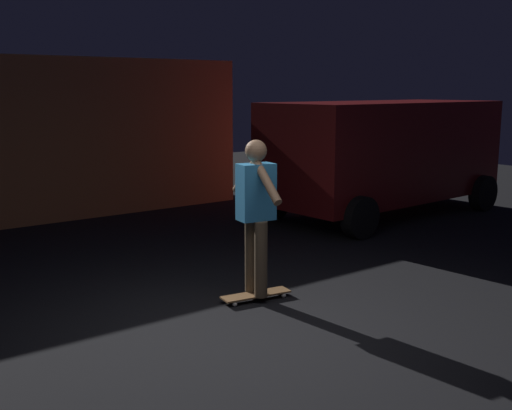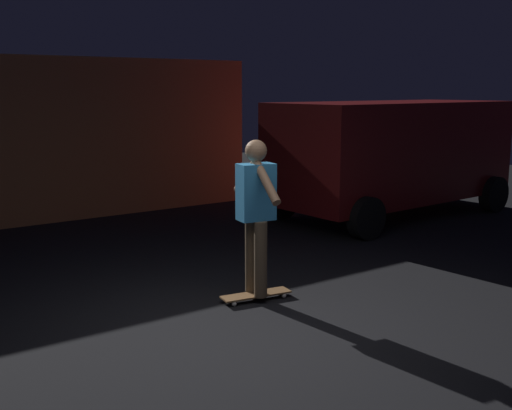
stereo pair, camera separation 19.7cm
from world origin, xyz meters
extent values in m
plane|color=black|center=(0.00, 0.00, 0.00)|extent=(28.00, 28.00, 0.00)
cube|color=maroon|center=(5.39, 3.24, 1.18)|extent=(4.69, 2.13, 1.70)
cube|color=black|center=(7.67, 3.36, 1.53)|extent=(0.15, 1.75, 0.64)
cylinder|color=black|center=(7.09, 4.32, 0.33)|extent=(0.67, 0.25, 0.66)
cylinder|color=black|center=(7.19, 2.34, 0.33)|extent=(0.67, 0.25, 0.66)
cylinder|color=black|center=(3.60, 4.14, 0.33)|extent=(0.67, 0.25, 0.66)
cylinder|color=black|center=(3.70, 2.16, 0.33)|extent=(0.67, 0.25, 0.66)
cube|color=olive|center=(0.73, 0.88, 0.06)|extent=(0.80, 0.32, 0.02)
sphere|color=silver|center=(1.04, 0.92, 0.03)|extent=(0.05, 0.05, 0.05)
sphere|color=silver|center=(1.02, 0.75, 0.03)|extent=(0.05, 0.05, 0.05)
sphere|color=silver|center=(0.45, 1.01, 0.03)|extent=(0.05, 0.05, 0.05)
sphere|color=silver|center=(0.42, 0.84, 0.03)|extent=(0.05, 0.05, 0.05)
cylinder|color=brown|center=(0.75, 0.99, 0.48)|extent=(0.14, 0.14, 0.82)
cylinder|color=brown|center=(0.72, 0.77, 0.48)|extent=(0.14, 0.14, 0.82)
cube|color=#338CCC|center=(0.73, 0.88, 1.19)|extent=(0.41, 0.28, 0.60)
sphere|color=#936B4C|center=(0.73, 0.88, 1.62)|extent=(0.23, 0.23, 0.23)
cylinder|color=#936B4C|center=(0.77, 1.10, 1.34)|extent=(0.17, 0.55, 0.46)
cylinder|color=#936B4C|center=(0.70, 0.66, 1.34)|extent=(0.17, 0.55, 0.46)
camera|label=1|loc=(-3.19, -4.29, 2.27)|focal=43.86mm
camera|label=2|loc=(-3.03, -4.41, 2.27)|focal=43.86mm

